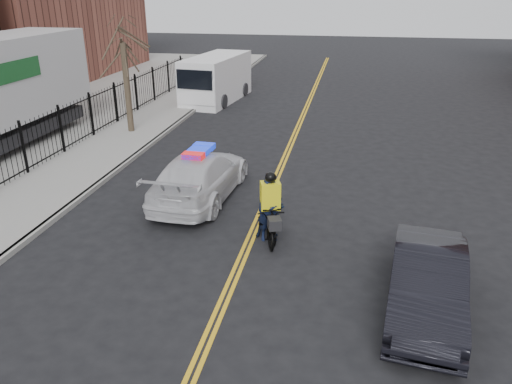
{
  "coord_description": "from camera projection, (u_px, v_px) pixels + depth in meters",
  "views": [
    {
      "loc": [
        2.46,
        -11.28,
        6.55
      ],
      "look_at": [
        0.1,
        1.04,
        1.3
      ],
      "focal_mm": 35.0,
      "sensor_mm": 36.0,
      "label": 1
    }
  ],
  "objects": [
    {
      "name": "police_cruiser",
      "position": [
        200.0,
        176.0,
        16.25
      ],
      "size": [
        2.42,
        5.39,
        1.69
      ],
      "rotation": [
        0.0,
        0.0,
        3.09
      ],
      "color": "silver",
      "rests_on": "ground"
    },
    {
      "name": "curb",
      "position": [
        147.0,
        147.0,
        21.44
      ],
      "size": [
        0.2,
        60.0,
        0.15
      ],
      "primitive_type": "cube",
      "color": "gray",
      "rests_on": "ground"
    },
    {
      "name": "ground",
      "position": [
        245.0,
        252.0,
        13.18
      ],
      "size": [
        120.0,
        120.0,
        0.0
      ],
      "primitive_type": "plane",
      "color": "black",
      "rests_on": "ground"
    },
    {
      "name": "cyclist_near",
      "position": [
        270.0,
        217.0,
        13.57
      ],
      "size": [
        1.31,
        2.14,
        1.98
      ],
      "rotation": [
        0.0,
        0.0,
        0.32
      ],
      "color": "black",
      "rests_on": "ground"
    },
    {
      "name": "cargo_van",
      "position": [
        215.0,
        80.0,
        29.59
      ],
      "size": [
        3.02,
        6.52,
        2.64
      ],
      "rotation": [
        0.0,
        0.0,
        -0.12
      ],
      "color": "white",
      "rests_on": "ground"
    },
    {
      "name": "dark_sedan",
      "position": [
        427.0,
        283.0,
        10.54
      ],
      "size": [
        2.01,
        4.44,
        1.41
      ],
      "primitive_type": "imported",
      "rotation": [
        0.0,
        0.0,
        -0.12
      ],
      "color": "black",
      "rests_on": "ground"
    },
    {
      "name": "center_line_left",
      "position": [
        284.0,
        156.0,
        20.44
      ],
      "size": [
        0.1,
        60.0,
        0.01
      ],
      "primitive_type": "cube",
      "color": "gold",
      "rests_on": "ground"
    },
    {
      "name": "sidewalk",
      "position": [
        115.0,
        145.0,
        21.7
      ],
      "size": [
        3.0,
        60.0,
        0.15
      ],
      "primitive_type": "cube",
      "color": "gray",
      "rests_on": "ground"
    },
    {
      "name": "cyclist_far",
      "position": [
        270.0,
        214.0,
        13.72
      ],
      "size": [
        1.11,
        1.83,
        1.79
      ],
      "rotation": [
        0.0,
        0.0,
        0.37
      ],
      "color": "black",
      "rests_on": "ground"
    },
    {
      "name": "street_tree",
      "position": [
        124.0,
        57.0,
        22.19
      ],
      "size": [
        3.2,
        3.2,
        4.8
      ],
      "color": "#352A1F",
      "rests_on": "sidewalk"
    },
    {
      "name": "center_line_right",
      "position": [
        287.0,
        157.0,
        20.41
      ],
      "size": [
        0.1,
        60.0,
        0.01
      ],
      "primitive_type": "cube",
      "color": "gold",
      "rests_on": "ground"
    },
    {
      "name": "iron_fence",
      "position": [
        80.0,
        122.0,
        21.6
      ],
      "size": [
        0.12,
        28.0,
        2.0
      ],
      "primitive_type": null,
      "color": "black",
      "rests_on": "ground"
    }
  ]
}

